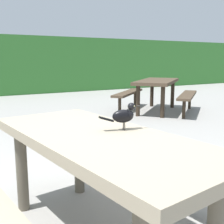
# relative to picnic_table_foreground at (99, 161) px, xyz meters

# --- Properties ---
(ground_plane) EXTENTS (60.00, 60.00, 0.00)m
(ground_plane) POSITION_rel_picnic_table_foreground_xyz_m (0.08, 0.27, -0.56)
(ground_plane) COLOR gray
(picnic_table_foreground) EXTENTS (1.89, 1.92, 0.74)m
(picnic_table_foreground) POSITION_rel_picnic_table_foreground_xyz_m (0.00, 0.00, 0.00)
(picnic_table_foreground) COLOR gray
(picnic_table_foreground) RESTS_ON ground
(bird_grackle) EXTENTS (0.28, 0.11, 0.18)m
(bird_grackle) POSITION_rel_picnic_table_foreground_xyz_m (0.21, 0.02, 0.29)
(bird_grackle) COLOR black
(bird_grackle) RESTS_ON picnic_table_foreground
(picnic_table_mid_right) EXTENTS (2.39, 2.39, 0.74)m
(picnic_table_mid_right) POSITION_rel_picnic_table_foreground_xyz_m (3.42, 3.70, 0.00)
(picnic_table_mid_right) COLOR #473828
(picnic_table_mid_right) RESTS_ON ground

